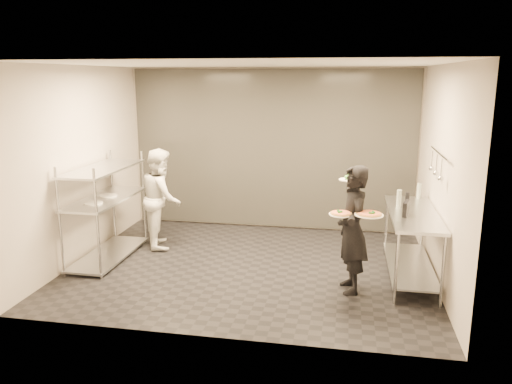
% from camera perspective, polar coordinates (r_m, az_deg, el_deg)
% --- Properties ---
extents(room_shell, '(5.00, 4.00, 2.80)m').
position_cam_1_polar(room_shell, '(7.93, 0.91, 4.06)').
color(room_shell, black).
rests_on(room_shell, ground).
extents(pass_rack, '(0.60, 1.60, 1.50)m').
position_cam_1_polar(pass_rack, '(7.63, -16.80, -1.72)').
color(pass_rack, '#ADB0B4').
rests_on(pass_rack, ground).
extents(prep_counter, '(0.60, 1.80, 0.92)m').
position_cam_1_polar(prep_counter, '(6.90, 17.38, -4.53)').
color(prep_counter, '#ADB0B4').
rests_on(prep_counter, ground).
extents(utensil_rail, '(0.07, 1.20, 0.31)m').
position_cam_1_polar(utensil_rail, '(6.73, 20.00, 2.91)').
color(utensil_rail, '#ADB0B4').
rests_on(utensil_rail, room_shell).
extents(waiter, '(0.51, 0.66, 1.60)m').
position_cam_1_polar(waiter, '(6.27, 10.96, -4.25)').
color(waiter, black).
rests_on(waiter, ground).
extents(chef, '(0.83, 0.92, 1.56)m').
position_cam_1_polar(chef, '(7.98, -10.77, -0.66)').
color(chef, white).
rests_on(chef, ground).
extents(pizza_plate_near, '(0.29, 0.29, 0.05)m').
position_cam_1_polar(pizza_plate_near, '(6.06, 9.69, -2.45)').
color(pizza_plate_near, white).
rests_on(pizza_plate_near, waiter).
extents(pizza_plate_far, '(0.33, 0.33, 0.05)m').
position_cam_1_polar(pizza_plate_far, '(5.97, 12.79, -2.47)').
color(pizza_plate_far, white).
rests_on(pizza_plate_far, waiter).
extents(salad_plate, '(0.25, 0.25, 0.07)m').
position_cam_1_polar(salad_plate, '(6.44, 10.56, 1.57)').
color(salad_plate, white).
rests_on(salad_plate, waiter).
extents(pos_monitor, '(0.11, 0.26, 0.19)m').
position_cam_1_polar(pos_monitor, '(6.59, 16.77, -1.81)').
color(pos_monitor, black).
rests_on(pos_monitor, prep_counter).
extents(bottle_green, '(0.07, 0.07, 0.24)m').
position_cam_1_polar(bottle_green, '(6.99, 16.02, -0.71)').
color(bottle_green, gray).
rests_on(bottle_green, prep_counter).
extents(bottle_clear, '(0.07, 0.07, 0.22)m').
position_cam_1_polar(bottle_clear, '(7.59, 18.13, 0.15)').
color(bottle_clear, gray).
rests_on(bottle_clear, prep_counter).
extents(bottle_dark, '(0.06, 0.06, 0.20)m').
position_cam_1_polar(bottle_dark, '(7.04, 16.90, -0.84)').
color(bottle_dark, black).
rests_on(bottle_dark, prep_counter).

